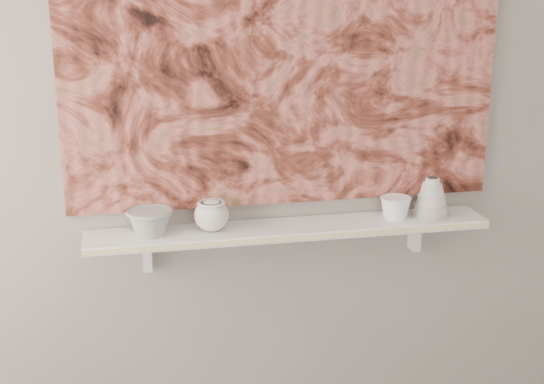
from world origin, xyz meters
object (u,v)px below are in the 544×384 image
object	(u,v)px
bowl_white	(395,207)
painting	(285,44)
bell_vessel	(432,197)
bowl_grey	(150,222)
shelf	(290,229)
cup_cream	(212,216)

from	to	relation	value
bowl_white	painting	bearing A→B (deg)	168.18
bell_vessel	bowl_white	size ratio (longest dim) A/B	1.29
bell_vessel	bowl_white	xyz separation A→B (m)	(-0.13, 0.00, -0.03)
bowl_grey	bell_vessel	world-z (taller)	bell_vessel
shelf	bowl_white	size ratio (longest dim) A/B	12.73
painting	cup_cream	distance (m)	0.62
bowl_grey	bowl_white	world-z (taller)	bowl_grey
cup_cream	bell_vessel	xyz separation A→B (m)	(0.79, 0.00, 0.02)
bowl_grey	bowl_white	bearing A→B (deg)	0.00
painting	shelf	bearing A→B (deg)	-90.00
cup_cream	shelf	bearing A→B (deg)	0.00
painting	bowl_grey	bearing A→B (deg)	-170.42
painting	bell_vessel	xyz separation A→B (m)	(0.52, -0.08, -0.54)
bowl_white	shelf	bearing A→B (deg)	180.00
shelf	painting	distance (m)	0.63
cup_cream	painting	bearing A→B (deg)	16.57
shelf	bowl_grey	size ratio (longest dim) A/B	9.01
shelf	bowl_white	xyz separation A→B (m)	(0.38, 0.00, 0.05)
painting	bowl_grey	size ratio (longest dim) A/B	9.66
cup_cream	bell_vessel	size ratio (longest dim) A/B	0.82
bowl_grey	cup_cream	world-z (taller)	cup_cream
shelf	cup_cream	world-z (taller)	cup_cream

